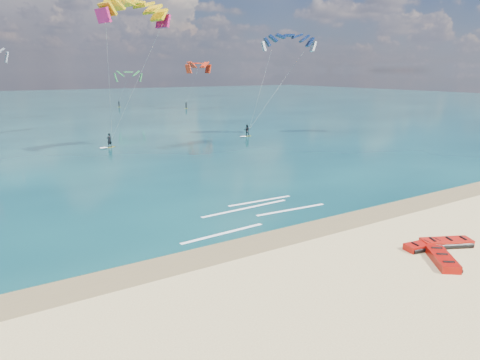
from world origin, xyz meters
The scene contains 9 objects.
ground centered at (0.00, 40.00, 0.00)m, with size 320.00×320.00×0.00m, color tan.
wet_sand_strip centered at (0.00, 3.00, 0.00)m, with size 320.00×2.40×0.01m, color brown.
sea centered at (0.00, 104.00, 0.02)m, with size 320.00×200.00×0.04m, color #092B33.
packed_kite_left centered at (6.29, -2.13, 0.00)m, with size 2.47×1.07×0.39m, color #B31009, non-canonical shape.
packed_kite_mid centered at (7.49, -2.50, 0.00)m, with size 2.79×1.22×0.44m, color red, non-canonical shape.
packed_kite_right centered at (5.48, -3.62, 0.00)m, with size 2.65×1.23×0.45m, color #A20D06, non-canonical shape.
kitesurfer_main centered at (1.58, 32.20, 8.56)m, with size 8.18×9.19×16.71m.
kitesurfer_far centered at (21.27, 32.75, 7.58)m, with size 10.06×6.32×14.54m.
shoreline_foam centered at (2.10, 7.13, 0.05)m, with size 11.01×4.44×0.01m.
Camera 1 is at (-12.35, -14.33, 8.78)m, focal length 32.00 mm.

